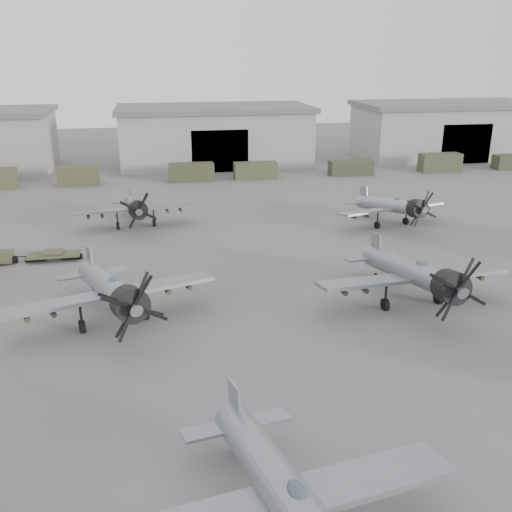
{
  "coord_description": "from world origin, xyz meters",
  "views": [
    {
      "loc": [
        -9.34,
        -25.84,
        16.43
      ],
      "look_at": [
        -2.5,
        12.23,
        2.5
      ],
      "focal_mm": 40.0,
      "sensor_mm": 36.0,
      "label": 1
    }
  ],
  "objects_px": {
    "aircraft_near_1": "(289,500)",
    "tug_trailer": "(20,256)",
    "aircraft_mid_2": "(416,274)",
    "aircraft_far_0": "(135,207)",
    "aircraft_far_1": "(394,206)",
    "aircraft_mid_1": "(112,291)"
  },
  "relations": [
    {
      "from": "aircraft_far_1",
      "to": "aircraft_mid_1",
      "type": "bearing_deg",
      "value": -160.29
    },
    {
      "from": "aircraft_far_0",
      "to": "aircraft_near_1",
      "type": "bearing_deg",
      "value": -88.02
    },
    {
      "from": "aircraft_far_1",
      "to": "tug_trailer",
      "type": "distance_m",
      "value": 34.53
    },
    {
      "from": "aircraft_near_1",
      "to": "aircraft_mid_1",
      "type": "bearing_deg",
      "value": 99.59
    },
    {
      "from": "aircraft_near_1",
      "to": "aircraft_far_0",
      "type": "bearing_deg",
      "value": 88.08
    },
    {
      "from": "aircraft_near_1",
      "to": "aircraft_far_0",
      "type": "xyz_separation_m",
      "value": [
        -5.86,
        40.38,
        -0.2
      ]
    },
    {
      "from": "aircraft_near_1",
      "to": "tug_trailer",
      "type": "xyz_separation_m",
      "value": [
        -15.07,
        32.12,
        -1.78
      ]
    },
    {
      "from": "aircraft_near_1",
      "to": "aircraft_mid_1",
      "type": "relative_size",
      "value": 0.97
    },
    {
      "from": "aircraft_near_1",
      "to": "tug_trailer",
      "type": "bearing_deg",
      "value": 104.96
    },
    {
      "from": "aircraft_mid_2",
      "to": "aircraft_far_0",
      "type": "bearing_deg",
      "value": 125.76
    },
    {
      "from": "aircraft_near_1",
      "to": "tug_trailer",
      "type": "relative_size",
      "value": 1.76
    },
    {
      "from": "aircraft_near_1",
      "to": "aircraft_mid_2",
      "type": "height_order",
      "value": "aircraft_mid_2"
    },
    {
      "from": "aircraft_near_1",
      "to": "aircraft_far_1",
      "type": "relative_size",
      "value": 1.12
    },
    {
      "from": "aircraft_near_1",
      "to": "aircraft_far_1",
      "type": "height_order",
      "value": "aircraft_near_1"
    },
    {
      "from": "aircraft_near_1",
      "to": "aircraft_mid_1",
      "type": "xyz_separation_m",
      "value": [
        -6.8,
        18.91,
        0.1
      ]
    },
    {
      "from": "aircraft_mid_2",
      "to": "aircraft_far_0",
      "type": "relative_size",
      "value": 1.14
    },
    {
      "from": "aircraft_mid_2",
      "to": "aircraft_near_1",
      "type": "bearing_deg",
      "value": -130.14
    },
    {
      "from": "aircraft_mid_2",
      "to": "aircraft_far_1",
      "type": "bearing_deg",
      "value": 66.58
    },
    {
      "from": "aircraft_mid_2",
      "to": "tug_trailer",
      "type": "relative_size",
      "value": 1.82
    },
    {
      "from": "aircraft_near_1",
      "to": "aircraft_mid_2",
      "type": "relative_size",
      "value": 0.97
    },
    {
      "from": "aircraft_mid_2",
      "to": "tug_trailer",
      "type": "height_order",
      "value": "aircraft_mid_2"
    },
    {
      "from": "aircraft_mid_2",
      "to": "aircraft_far_0",
      "type": "height_order",
      "value": "aircraft_mid_2"
    }
  ]
}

